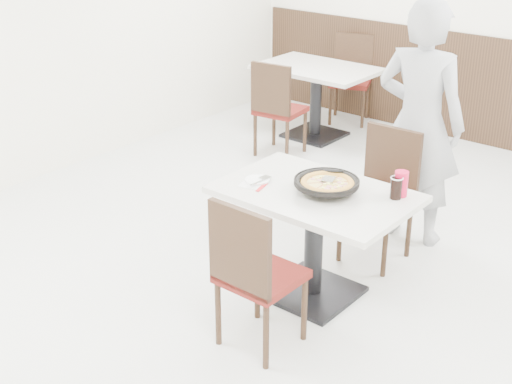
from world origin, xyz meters
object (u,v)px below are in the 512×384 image
Objects in this scene: chair_far at (377,199)px; diner_person at (419,124)px; bg_table_left at (316,102)px; cola_glass at (396,189)px; red_cup at (401,184)px; pizza at (327,186)px; pizza_pan at (326,186)px; bg_chair_left_near at (281,108)px; chair_near at (262,272)px; side_plate at (257,180)px; bg_chair_left_far at (350,80)px; main_table at (314,244)px.

chair_far is 0.52× the size of diner_person.
bg_table_left is (-1.88, 1.42, -0.53)m from diner_person.
red_cup reaches higher than cola_glass.
cola_glass is at bearing 31.73° from pizza.
chair_far reaches higher than pizza_pan.
diner_person is at bearing 111.37° from red_cup.
diner_person is 1.91× the size of bg_chair_left_near.
pizza reaches higher than bg_table_left.
pizza is at bearing 83.18° from diner_person.
chair_near reaches higher than side_plate.
bg_chair_left_near is at bearing 125.87° from chair_near.
bg_chair_left_near reaches higher than red_cup.
bg_table_left is (-1.41, 2.69, -0.38)m from side_plate.
diner_person reaches higher than bg_chair_left_far.
pizza is 0.45m from red_cup.
diner_person reaches higher than chair_near.
pizza is (0.01, 0.62, 0.34)m from chair_near.
chair_far is 3.14m from bg_chair_left_far.
chair_far is 0.95m from side_plate.
bg_table_left is at bearing 125.90° from pizza_pan.
bg_table_left is 1.26× the size of bg_chair_left_far.
bg_chair_left_far is at bearing 83.69° from bg_chair_left_near.
cola_glass is (0.82, 0.33, 0.06)m from side_plate.
chair_far reaches higher than bg_table_left.
side_plate reaches higher than bg_table_left.
pizza is 0.32× the size of bg_chair_left_near.
side_plate is 0.91m from red_cup.
side_plate is 3.63m from bg_chair_left_far.
side_plate is at bearing -162.97° from pizza_pan.
bg_chair_left_near is (-1.84, 1.93, -0.34)m from pizza.
chair_near is 1.03m from red_cup.
bg_chair_left_far is at bearing 126.95° from red_cup.
main_table is 3.94× the size of pizza.
main_table is 1.00× the size of bg_table_left.
side_plate is at bearing 63.20° from diner_person.
chair_far and bg_chair_left_far have the same top height.
red_cup is at bearing -46.00° from bg_table_left.
bg_chair_left_near is (-2.19, 1.71, -0.34)m from cola_glass.
chair_far is at bearing 89.90° from pizza_pan.
diner_person reaches higher than red_cup.
cola_glass is (0.38, -0.46, 0.34)m from chair_far.
chair_near is at bearing -89.27° from pizza_pan.
diner_person is (-0.34, 0.94, 0.09)m from cola_glass.
bg_chair_left_far is (-1.87, 2.06, -0.43)m from diner_person.
pizza is 1.91× the size of side_plate.
chair_far is 2.97× the size of pizza_pan.
cola_glass is 0.14× the size of bg_chair_left_far.
main_table is at bearing -55.08° from bg_chair_left_near.
pizza is 3.22m from bg_table_left.
side_plate is 1.00× the size of red_cup.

